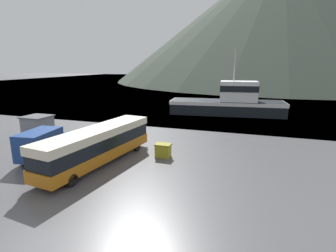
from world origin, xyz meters
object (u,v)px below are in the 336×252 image
(delivery_van, at_px, (44,143))
(fishing_boat, at_px, (229,102))
(tour_bus, at_px, (98,144))
(storage_bin, at_px, (163,150))
(dock_kiosk, at_px, (38,126))

(delivery_van, bearing_deg, fishing_boat, 55.14)
(tour_bus, height_order, delivery_van, tour_bus)
(fishing_boat, xyz_separation_m, storage_bin, (-3.54, -23.43, -1.37))
(delivery_van, relative_size, dock_kiosk, 2.04)
(tour_bus, bearing_deg, storage_bin, 42.05)
(tour_bus, xyz_separation_m, dock_kiosk, (-11.60, 5.30, -0.52))
(delivery_van, distance_m, storage_bin, 10.60)
(delivery_van, xyz_separation_m, storage_bin, (9.91, 3.66, -0.75))
(storage_bin, height_order, dock_kiosk, dock_kiosk)
(delivery_van, xyz_separation_m, dock_kiosk, (-6.28, 5.73, -0.16))
(tour_bus, distance_m, fishing_boat, 27.88)
(storage_bin, distance_m, dock_kiosk, 16.34)
(tour_bus, bearing_deg, dock_kiosk, 162.33)
(delivery_van, bearing_deg, tour_bus, -3.84)
(tour_bus, height_order, storage_bin, tour_bus)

